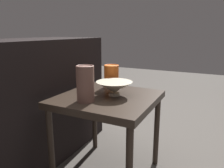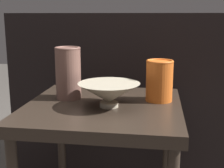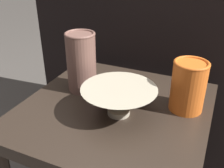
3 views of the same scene
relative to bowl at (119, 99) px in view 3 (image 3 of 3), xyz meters
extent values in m
cube|color=#2D231C|center=(-0.03, 0.03, -0.07)|extent=(0.56, 0.56, 0.04)
cylinder|color=#2D231C|center=(-0.27, 0.28, -0.33)|extent=(0.04, 0.04, 0.49)
cylinder|color=#2D231C|center=(0.22, 0.28, -0.33)|extent=(0.04, 0.04, 0.49)
cube|color=black|center=(-0.03, 0.62, -0.15)|extent=(1.08, 0.50, 0.85)
cylinder|color=#B2A88E|center=(0.00, 0.00, -0.04)|extent=(0.07, 0.07, 0.02)
cone|color=#B2A88E|center=(0.00, 0.00, 0.00)|extent=(0.22, 0.22, 0.07)
cylinder|color=brown|center=(-0.17, 0.09, 0.05)|extent=(0.10, 0.10, 0.19)
torus|color=brown|center=(-0.17, 0.09, 0.14)|extent=(0.10, 0.10, 0.01)
cylinder|color=orange|center=(0.17, 0.11, 0.02)|extent=(0.10, 0.10, 0.15)
torus|color=orange|center=(0.17, 0.11, 0.10)|extent=(0.10, 0.10, 0.01)
camera|label=1|loc=(-1.14, -0.55, 0.32)|focal=35.00mm
camera|label=2|loc=(0.17, -1.05, 0.27)|focal=50.00mm
camera|label=3|loc=(0.24, -0.59, 0.39)|focal=42.00mm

